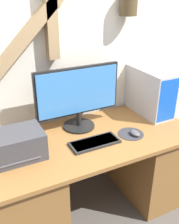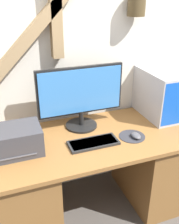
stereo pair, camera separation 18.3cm
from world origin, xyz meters
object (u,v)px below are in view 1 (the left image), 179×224
at_px(keyboard, 95,142).
at_px(printer, 15,145).
at_px(monitor, 78,95).
at_px(computer_tower, 150,91).
at_px(mouse, 135,133).

distance_m(keyboard, printer, 0.54).
distance_m(monitor, keyboard, 0.38).
xyz_separation_m(keyboard, computer_tower, (0.66, 0.25, 0.18)).
bearing_deg(computer_tower, monitor, 177.33).
xyz_separation_m(monitor, keyboard, (-0.00, -0.28, -0.26)).
bearing_deg(keyboard, computer_tower, 20.72).
distance_m(monitor, printer, 0.59).
bearing_deg(monitor, mouse, -44.49).
height_order(keyboard, printer, printer).
xyz_separation_m(computer_tower, printer, (-1.19, -0.16, -0.11)).
bearing_deg(printer, monitor, 19.63).
bearing_deg(monitor, keyboard, -90.53).
height_order(mouse, computer_tower, computer_tower).
relative_size(monitor, printer, 1.84).
relative_size(keyboard, mouse, 3.76).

